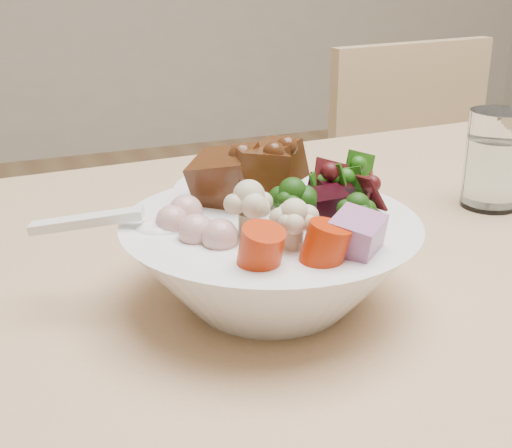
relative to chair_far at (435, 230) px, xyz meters
name	(u,v)px	position (x,y,z in m)	size (l,w,h in m)	color
chair_far	(435,230)	(0.00, 0.00, 0.00)	(0.41, 0.41, 0.83)	tan
food_bowl	(272,255)	(-0.65, -0.65, 0.32)	(0.23, 0.23, 0.12)	white
soup_spoon	(144,227)	(-0.74, -0.62, 0.35)	(0.12, 0.07, 0.02)	white
water_glass	(494,163)	(-0.34, -0.53, 0.33)	(0.06, 0.06, 0.10)	white
side_bowl	(248,209)	(-0.61, -0.51, 0.31)	(0.14, 0.14, 0.05)	white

